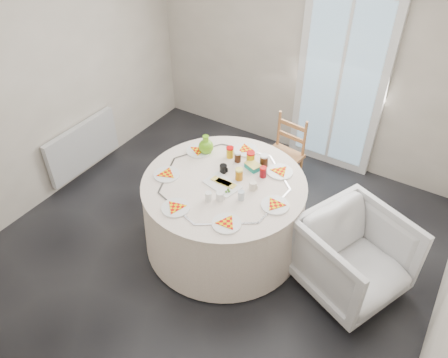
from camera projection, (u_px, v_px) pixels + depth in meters
The scene contains 14 objects.
floor at pixel (215, 247), 4.34m from camera, with size 4.00×4.00×0.00m, color black.
wall_back at pixel (311, 53), 4.84m from camera, with size 4.00×0.02×2.60m, color #BCB5A3.
wall_left at pixel (45, 78), 4.34m from camera, with size 0.02×4.00×2.60m, color #BCB5A3.
glass_door at pixel (340, 84), 4.80m from camera, with size 1.00×0.08×2.10m, color silver.
radiator at pixel (83, 146), 5.03m from camera, with size 0.07×1.00×0.55m, color silver.
table at pixel (224, 213), 4.17m from camera, with size 1.54×1.54×0.78m, color white.
wooden_chair at pixel (282, 153), 4.78m from camera, with size 0.39×0.37×0.87m, color #9C6039, non-canonical shape.
armchair at pixel (354, 256), 3.74m from camera, with size 0.81×0.76×0.84m, color silver.
place_settings at pixel (224, 182), 3.92m from camera, with size 1.31×1.31×0.02m, color silver, non-canonical shape.
jar_cluster at pixel (245, 161), 4.07m from camera, with size 0.47×0.24×0.14m, color brown, non-canonical shape.
butter_tub at pixel (253, 167), 4.06m from camera, with size 0.14×0.10×0.06m, color #128B7E.
green_pitcher at pixel (206, 144), 4.21m from camera, with size 0.15×0.15×0.19m, color #5DA815, non-canonical shape.
cheese_platter at pixel (222, 184), 3.89m from camera, with size 0.32×0.20×0.04m, color silver, non-canonical shape.
mugs_glasses at pixel (233, 182), 3.86m from camera, with size 0.52×0.52×0.09m, color #989898, non-canonical shape.
Camera 1 is at (1.63, -2.45, 3.26)m, focal length 35.00 mm.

